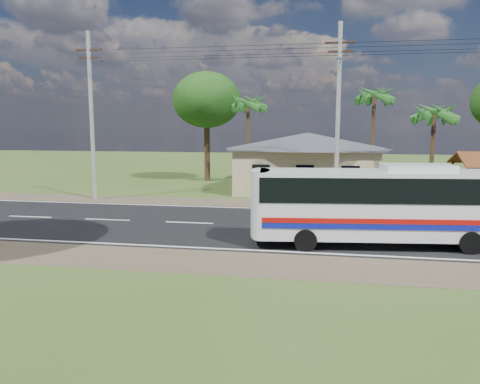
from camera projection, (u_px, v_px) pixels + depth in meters
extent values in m
plane|color=#304D1B|center=(277.00, 226.00, 23.17)|extent=(120.00, 120.00, 0.00)
cube|color=black|center=(277.00, 226.00, 23.17)|extent=(120.00, 10.00, 0.02)
cube|color=brown|center=(287.00, 204.00, 29.51)|extent=(120.00, 3.00, 0.01)
cube|color=brown|center=(260.00, 264.00, 16.83)|extent=(120.00, 3.00, 0.01)
cube|color=silver|center=(285.00, 209.00, 27.75)|extent=(120.00, 0.15, 0.01)
cube|color=silver|center=(266.00, 251.00, 18.58)|extent=(120.00, 0.15, 0.01)
cube|color=silver|center=(277.00, 226.00, 23.17)|extent=(120.00, 0.15, 0.01)
cube|color=tan|center=(307.00, 170.00, 35.44)|extent=(10.00, 8.00, 3.20)
cube|color=#4C4F54|center=(307.00, 148.00, 35.21)|extent=(10.60, 8.60, 0.10)
pyramid|color=#4C4F54|center=(308.00, 133.00, 35.04)|extent=(12.40, 10.00, 1.20)
cube|color=black|center=(261.00, 173.00, 32.02)|extent=(1.20, 0.08, 1.20)
cube|color=black|center=(305.00, 174.00, 31.51)|extent=(1.20, 0.08, 1.20)
cube|color=black|center=(350.00, 175.00, 31.00)|extent=(1.20, 0.08, 1.20)
cylinder|color=#3A2015|center=(468.00, 188.00, 27.69)|extent=(0.16, 0.16, 2.60)
cylinder|color=#3A2015|center=(452.00, 180.00, 31.20)|extent=(0.16, 0.16, 2.60)
cylinder|color=#9E9E99|center=(92.00, 117.00, 30.94)|extent=(0.26, 0.26, 11.00)
cube|color=#3A2015|center=(89.00, 50.00, 30.32)|extent=(1.80, 0.12, 0.12)
cube|color=#3A2015|center=(89.00, 58.00, 30.39)|extent=(1.40, 0.10, 0.10)
cylinder|color=#9E9E99|center=(338.00, 116.00, 28.21)|extent=(0.26, 0.26, 11.00)
cube|color=#3A2015|center=(340.00, 43.00, 27.59)|extent=(1.80, 0.12, 0.12)
cube|color=#3A2015|center=(340.00, 51.00, 27.66)|extent=(1.40, 0.10, 0.10)
cylinder|color=gray|center=(340.00, 61.00, 26.79)|extent=(0.08, 2.00, 0.08)
cube|color=gray|center=(341.00, 59.00, 25.81)|extent=(0.50, 0.18, 0.12)
cylinder|color=black|center=(208.00, 50.00, 28.99)|extent=(16.00, 0.02, 0.02)
cylinder|color=black|center=(476.00, 42.00, 26.34)|extent=(15.00, 0.02, 0.02)
cylinder|color=#47301E|center=(432.00, 154.00, 31.84)|extent=(0.28, 0.28, 6.00)
cylinder|color=#47301E|center=(372.00, 141.00, 36.72)|extent=(0.28, 0.28, 7.50)
cylinder|color=#47301E|center=(248.00, 143.00, 38.95)|extent=(0.28, 0.28, 7.00)
cylinder|color=#47301E|center=(207.00, 147.00, 41.66)|extent=(0.50, 0.50, 5.95)
ellipsoid|color=#13380F|center=(207.00, 100.00, 41.06)|extent=(6.00, 6.00, 4.92)
cube|color=silver|center=(393.00, 204.00, 19.16)|extent=(11.10, 3.47, 2.73)
cube|color=black|center=(394.00, 187.00, 19.06)|extent=(11.15, 3.52, 1.00)
cube|color=black|center=(260.00, 194.00, 19.44)|extent=(0.34, 2.09, 1.64)
cube|color=#9D0B09|center=(400.00, 222.00, 18.09)|extent=(10.67, 1.22, 0.20)
cube|color=#0C1288|center=(400.00, 227.00, 18.12)|extent=(10.67, 1.22, 0.20)
cube|color=silver|center=(418.00, 168.00, 18.89)|extent=(2.87, 1.75, 0.27)
cylinder|color=black|center=(305.00, 240.00, 18.54)|extent=(0.94, 0.42, 0.91)
cylinder|color=black|center=(302.00, 229.00, 20.60)|extent=(0.94, 0.42, 0.91)
cylinder|color=black|center=(470.00, 243.00, 18.14)|extent=(0.94, 0.42, 0.91)
cylinder|color=black|center=(450.00, 231.00, 20.21)|extent=(0.94, 0.42, 0.91)
cylinder|color=black|center=(476.00, 231.00, 20.14)|extent=(0.94, 0.42, 0.91)
imported|color=navy|center=(438.00, 197.00, 27.46)|extent=(0.66, 0.50, 1.61)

